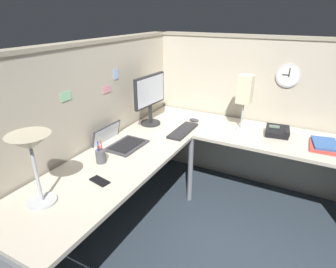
{
  "coord_description": "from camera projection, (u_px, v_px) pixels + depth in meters",
  "views": [
    {
      "loc": [
        -2.07,
        -0.77,
        1.79
      ],
      "look_at": [
        -0.06,
        0.3,
        0.79
      ],
      "focal_mm": 30.08,
      "sensor_mm": 36.0,
      "label": 1
    }
  ],
  "objects": [
    {
      "name": "cell_phone",
      "position": [
        100.0,
        181.0,
        1.9
      ],
      "size": [
        0.09,
        0.15,
        0.01
      ],
      "primitive_type": "cube",
      "rotation": [
        0.0,
        0.0,
        -0.19
      ],
      "color": "black",
      "rests_on": "desk"
    },
    {
      "name": "cubicle_wall_back",
      "position": [
        94.0,
        134.0,
        2.48
      ],
      "size": [
        2.57,
        0.12,
        1.58
      ],
      "color": "#B7AD99",
      "rests_on": "ground"
    },
    {
      "name": "keyboard",
      "position": [
        183.0,
        131.0,
        2.68
      ],
      "size": [
        0.43,
        0.14,
        0.02
      ],
      "primitive_type": "cube",
      "rotation": [
        0.0,
        0.0,
        0.01
      ],
      "color": "#232326",
      "rests_on": "desk"
    },
    {
      "name": "cubicle_wall_right",
      "position": [
        255.0,
        113.0,
        2.99
      ],
      "size": [
        0.12,
        2.37,
        1.58
      ],
      "color": "#B7AD99",
      "rests_on": "ground"
    },
    {
      "name": "wall_clock",
      "position": [
        288.0,
        76.0,
        2.66
      ],
      "size": [
        0.04,
        0.22,
        0.22
      ],
      "color": "#B7BABF"
    },
    {
      "name": "pinned_note_middle",
      "position": [
        107.0,
        89.0,
        2.43
      ],
      "size": [
        0.1,
        0.0,
        0.06
      ],
      "primitive_type": "cube",
      "color": "pink"
    },
    {
      "name": "monitor",
      "position": [
        150.0,
        96.0,
        2.76
      ],
      "size": [
        0.46,
        0.2,
        0.5
      ],
      "color": "#232326",
      "rests_on": "desk"
    },
    {
      "name": "office_phone",
      "position": [
        278.0,
        132.0,
        2.59
      ],
      "size": [
        0.22,
        0.23,
        0.11
      ],
      "color": "black",
      "rests_on": "desk"
    },
    {
      "name": "desk_lamp_paper",
      "position": [
        245.0,
        91.0,
        2.59
      ],
      "size": [
        0.13,
        0.13,
        0.53
      ],
      "color": "#B7BABF",
      "rests_on": "desk"
    },
    {
      "name": "book_stack",
      "position": [
        324.0,
        145.0,
        2.37
      ],
      "size": [
        0.3,
        0.24,
        0.04
      ],
      "color": "#BF3F38",
      "rests_on": "desk"
    },
    {
      "name": "laptop",
      "position": [
        118.0,
        141.0,
        2.43
      ],
      "size": [
        0.35,
        0.39,
        0.22
      ],
      "color": "#38383D",
      "rests_on": "desk"
    },
    {
      "name": "pinned_note_rightmost",
      "position": [
        116.0,
        74.0,
        2.51
      ],
      "size": [
        0.07,
        0.0,
        0.09
      ],
      "primitive_type": "cube",
      "color": "#99B7E5"
    },
    {
      "name": "pinned_note_leftmost",
      "position": [
        66.0,
        96.0,
        2.04
      ],
      "size": [
        0.1,
        0.0,
        0.07
      ],
      "primitive_type": "cube",
      "color": "#8CCC99"
    },
    {
      "name": "computer_mouse",
      "position": [
        194.0,
        120.0,
        2.93
      ],
      "size": [
        0.06,
        0.1,
        0.03
      ],
      "primitive_type": "ellipsoid",
      "color": "#38383D",
      "rests_on": "desk"
    },
    {
      "name": "desk_lamp_dome",
      "position": [
        31.0,
        148.0,
        1.55
      ],
      "size": [
        0.24,
        0.24,
        0.44
      ],
      "color": "#B7BABF",
      "rests_on": "desk"
    },
    {
      "name": "desk",
      "position": [
        200.0,
        163.0,
        2.33
      ],
      "size": [
        2.35,
        2.15,
        0.73
      ],
      "color": "beige",
      "rests_on": "ground"
    },
    {
      "name": "pen_cup",
      "position": [
        101.0,
        156.0,
        2.12
      ],
      "size": [
        0.08,
        0.08,
        0.18
      ],
      "color": "#4C4C51",
      "rests_on": "desk"
    },
    {
      "name": "ground_plane",
      "position": [
        198.0,
        212.0,
        2.72
      ],
      "size": [
        6.8,
        6.8,
        0.0
      ],
      "primitive_type": "plane",
      "color": "#2D3842"
    }
  ]
}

